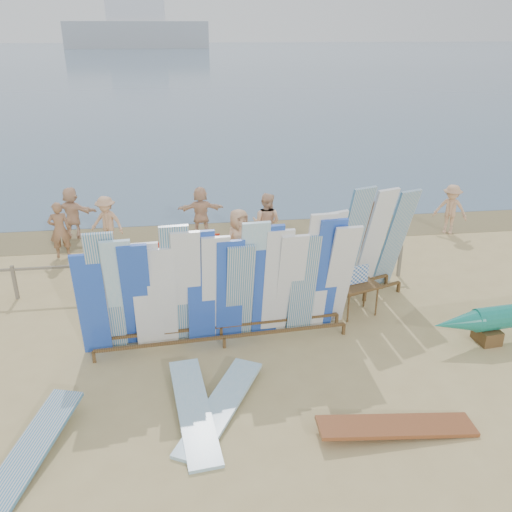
{
  "coord_description": "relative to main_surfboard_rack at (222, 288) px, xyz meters",
  "views": [
    {
      "loc": [
        0.31,
        -9.83,
        6.3
      ],
      "look_at": [
        1.96,
        2.26,
        1.13
      ],
      "focal_mm": 38.0,
      "sensor_mm": 36.0,
      "label": 1
    }
  ],
  "objects": [
    {
      "name": "stroller",
      "position": [
        2.21,
        3.3,
        -0.9
      ],
      "size": [
        0.73,
        0.86,
        0.99
      ],
      "rotation": [
        0.0,
        0.0,
        -0.37
      ],
      "color": "red",
      "rests_on": "ground"
    },
    {
      "name": "ground",
      "position": [
        -0.97,
        -0.26,
        -1.3
      ],
      "size": [
        160.0,
        160.0,
        0.0
      ],
      "primitive_type": "plane",
      "color": "tan",
      "rests_on": "ground"
    },
    {
      "name": "beachgoer_8",
      "position": [
        1.7,
        4.95,
        -0.38
      ],
      "size": [
        0.99,
        0.79,
        1.85
      ],
      "primitive_type": "imported",
      "rotation": [
        0.0,
        0.0,
        2.66
      ],
      "color": "beige",
      "rests_on": "ground"
    },
    {
      "name": "beachgoer_6",
      "position": [
        0.73,
        3.52,
        -0.37
      ],
      "size": [
        1.0,
        0.83,
        1.85
      ],
      "primitive_type": "imported",
      "rotation": [
        0.0,
        0.0,
        0.54
      ],
      "color": "tan",
      "rests_on": "ground"
    },
    {
      "name": "distant_ship",
      "position": [
        -12.97,
        179.74,
        4.01
      ],
      "size": [
        45.0,
        8.0,
        14.0
      ],
      "color": "#999EA3",
      "rests_on": "ocean"
    },
    {
      "name": "beachgoer_1",
      "position": [
        -4.34,
        5.4,
        -0.46
      ],
      "size": [
        0.67,
        0.45,
        1.68
      ],
      "primitive_type": "imported",
      "rotation": [
        0.0,
        0.0,
        3.35
      ],
      "color": "#8C6042",
      "rests_on": "ground"
    },
    {
      "name": "fence",
      "position": [
        -0.97,
        2.74,
        -0.67
      ],
      "size": [
        12.08,
        0.08,
        0.9
      ],
      "color": "#7A705C",
      "rests_on": "ground"
    },
    {
      "name": "flat_board_c",
      "position": [
        2.66,
        -3.23,
        -1.3
      ],
      "size": [
        2.71,
        0.62,
        0.26
      ],
      "primitive_type": "cube",
      "rotation": [
        0.07,
        0.0,
        1.55
      ],
      "color": "brown",
      "rests_on": "ground"
    },
    {
      "name": "flat_board_a",
      "position": [
        -0.71,
        -2.34,
        -1.3
      ],
      "size": [
        0.87,
        2.74,
        0.28
      ],
      "primitive_type": "cube",
      "rotation": [
        0.08,
        0.0,
        0.12
      ],
      "color": "#8DC4E1",
      "rests_on": "ground"
    },
    {
      "name": "beachgoer_extra_0",
      "position": [
        7.91,
        5.74,
        -0.48
      ],
      "size": [
        1.12,
        0.95,
        1.64
      ],
      "primitive_type": "imported",
      "rotation": [
        0.0,
        0.0,
        5.7
      ],
      "color": "tan",
      "rests_on": "ground"
    },
    {
      "name": "wet_sand_strip",
      "position": [
        -0.97,
        6.94,
        -1.3
      ],
      "size": [
        40.0,
        2.6,
        0.01
      ],
      "primitive_type": "cube",
      "color": "olive",
      "rests_on": "ground"
    },
    {
      "name": "beachgoer_5",
      "position": [
        -0.18,
        6.72,
        -0.49
      ],
      "size": [
        1.5,
        0.49,
        1.61
      ],
      "primitive_type": "imported",
      "rotation": [
        0.0,
        0.0,
        3.14
      ],
      "color": "beige",
      "rests_on": "ground"
    },
    {
      "name": "side_surfboard_rack",
      "position": [
        3.58,
        1.67,
        0.06
      ],
      "size": [
        2.75,
        1.61,
        3.0
      ],
      "rotation": [
        0.0,
        0.0,
        0.35
      ],
      "color": "brown",
      "rests_on": "ground"
    },
    {
      "name": "ocean",
      "position": [
        -0.97,
        127.74,
        -1.3
      ],
      "size": [
        320.0,
        240.0,
        0.02
      ],
      "primitive_type": "cube",
      "color": "#435D78",
      "rests_on": "ground"
    },
    {
      "name": "vendor_table",
      "position": [
        3.22,
        0.82,
        -0.88
      ],
      "size": [
        1.1,
        0.91,
        1.26
      ],
      "rotation": [
        0.0,
        0.0,
        0.28
      ],
      "color": "brown",
      "rests_on": "ground"
    },
    {
      "name": "main_surfboard_rack",
      "position": [
        0.0,
        0.0,
        0.0
      ],
      "size": [
        5.79,
        1.26,
        2.89
      ],
      "rotation": [
        0.0,
        0.0,
        0.07
      ],
      "color": "brown",
      "rests_on": "ground"
    },
    {
      "name": "beach_chair_left",
      "position": [
        -1.39,
        3.33,
        -1.02
      ],
      "size": [
        0.85,
        0.85,
        0.95
      ],
      "rotation": [
        0.0,
        0.0,
        -0.6
      ],
      "color": "red",
      "rests_on": "ground"
    },
    {
      "name": "flat_board_b",
      "position": [
        -0.22,
        -2.29,
        -1.3
      ],
      "size": [
        1.79,
        2.64,
        0.21
      ],
      "primitive_type": "cube",
      "rotation": [
        0.05,
        0.0,
        -0.5
      ],
      "color": "#8DC4E1",
      "rests_on": "ground"
    },
    {
      "name": "beachgoer_11",
      "position": [
        -4.26,
        7.03,
        -0.46
      ],
      "size": [
        1.62,
        1.03,
        1.67
      ],
      "primitive_type": "imported",
      "rotation": [
        0.0,
        0.0,
        2.77
      ],
      "color": "beige",
      "rests_on": "ground"
    },
    {
      "name": "beach_chair_right",
      "position": [
        0.01,
        4.02,
        -1.03
      ],
      "size": [
        0.65,
        0.67,
        0.9
      ],
      "rotation": [
        0.0,
        0.0,
        0.15
      ],
      "color": "red",
      "rests_on": "ground"
    },
    {
      "name": "beachgoer_10",
      "position": [
        4.67,
        4.4,
        -0.46
      ],
      "size": [
        1.01,
        0.47,
        1.69
      ],
      "primitive_type": "imported",
      "rotation": [
        0.0,
        0.0,
        0.05
      ],
      "color": "#8C6042",
      "rests_on": "ground"
    },
    {
      "name": "flat_board_e",
      "position": [
        -3.28,
        -3.08,
        -1.3
      ],
      "size": [
        1.32,
        2.74,
        0.35
      ],
      "primitive_type": "cube",
      "rotation": [
        0.1,
        0.0,
        -0.3
      ],
      "color": "silver",
      "rests_on": "ground"
    },
    {
      "name": "beachgoer_3",
      "position": [
        -3.06,
        5.93,
        -0.48
      ],
      "size": [
        1.15,
        0.83,
        1.65
      ],
      "primitive_type": "imported",
      "rotation": [
        0.0,
        0.0,
        5.87
      ],
      "color": "tan",
      "rests_on": "ground"
    }
  ]
}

